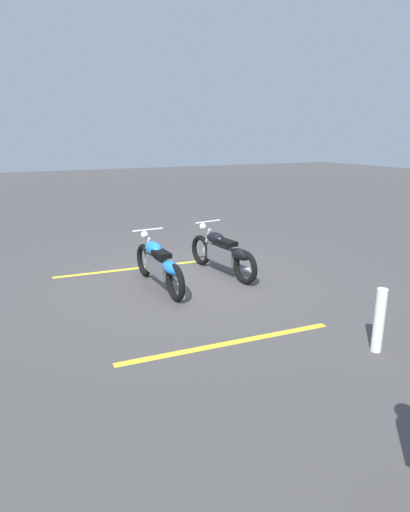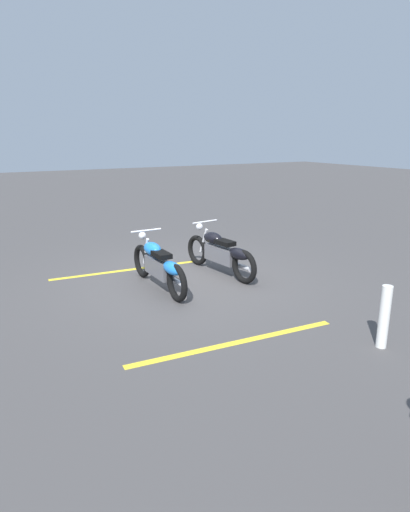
{
  "view_description": "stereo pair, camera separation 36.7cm",
  "coord_description": "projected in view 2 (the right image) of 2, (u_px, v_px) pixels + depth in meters",
  "views": [
    {
      "loc": [
        7.48,
        -3.39,
        2.78
      ],
      "look_at": [
        0.69,
        0.0,
        0.65
      ],
      "focal_mm": 30.13,
      "sensor_mm": 36.0,
      "label": 1
    },
    {
      "loc": [
        7.31,
        -3.71,
        2.78
      ],
      "look_at": [
        0.69,
        0.0,
        0.65
      ],
      "focal_mm": 30.13,
      "sensor_mm": 36.0,
      "label": 2
    }
  ],
  "objects": [
    {
      "name": "parking_stripe_near",
      "position": [
        127.0,
        270.0,
        9.21
      ],
      "size": [
        0.37,
        3.2,
        0.01
      ],
      "primitive_type": "cube",
      "rotation": [
        0.0,
        0.0,
        1.49
      ],
      "color": "yellow",
      "rests_on": "ground"
    },
    {
      "name": "motorcycle_dark_foreground",
      "position": [
        221.0,
        253.0,
        8.83
      ],
      "size": [
        2.23,
        0.66,
        1.04
      ],
      "rotation": [
        0.0,
        0.0,
        3.27
      ],
      "color": "black",
      "rests_on": "ground"
    },
    {
      "name": "ground_plane",
      "position": [
        188.0,
        279.0,
        8.64
      ],
      "size": [
        60.0,
        60.0,
        0.0
      ],
      "primitive_type": "plane",
      "color": "#474444"
    },
    {
      "name": "motorcycle_bright_foreground",
      "position": [
        159.0,
        265.0,
        7.96
      ],
      "size": [
        2.23,
        0.62,
        1.04
      ],
      "rotation": [
        0.0,
        0.0,
        3.16
      ],
      "color": "black",
      "rests_on": "ground"
    },
    {
      "name": "bollard_post",
      "position": [
        384.0,
        317.0,
        5.75
      ],
      "size": [
        0.14,
        0.14,
        0.88
      ],
      "primitive_type": "cylinder",
      "color": "white",
      "rests_on": "ground"
    },
    {
      "name": "parking_stripe_mid",
      "position": [
        236.0,
        343.0,
        5.98
      ],
      "size": [
        0.37,
        3.2,
        0.01
      ],
      "primitive_type": "cube",
      "rotation": [
        0.0,
        0.0,
        1.49
      ],
      "color": "yellow",
      "rests_on": "ground"
    }
  ]
}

